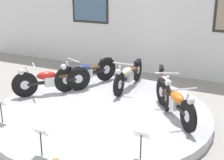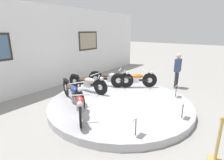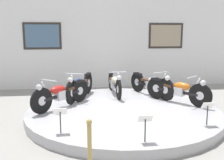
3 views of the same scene
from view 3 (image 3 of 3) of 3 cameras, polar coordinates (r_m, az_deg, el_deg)
ground_plane at (r=6.88m, az=2.49°, el=-7.94°), size 60.00×60.00×0.00m
display_platform at (r=6.84m, az=2.50°, el=-7.07°), size 4.92×4.92×0.22m
back_wall at (r=10.36m, az=-1.36°, el=8.59°), size 14.00×0.22×3.67m
motorcycle_red at (r=6.91m, az=-11.10°, el=-2.84°), size 1.40×1.49×0.79m
motorcycle_blue at (r=7.76m, az=-7.02°, el=-1.15°), size 0.82×1.90×0.81m
motorcycle_cream at (r=8.20m, az=0.58°, el=-0.61°), size 0.54×1.97×0.79m
motorcycle_silver at (r=8.09m, az=8.61°, el=-0.80°), size 0.84×1.86×0.80m
motorcycle_orange at (r=7.44m, az=14.27°, el=-2.03°), size 1.28×1.59×0.79m
info_placard_front_left at (r=5.20m, az=-11.22°, el=-7.42°), size 0.26×0.11×0.51m
info_placard_front_centre at (r=4.74m, az=7.26°, el=-9.10°), size 0.26×0.11×0.51m
info_placard_front_right at (r=5.87m, az=20.11°, el=-5.83°), size 0.26×0.11×0.51m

